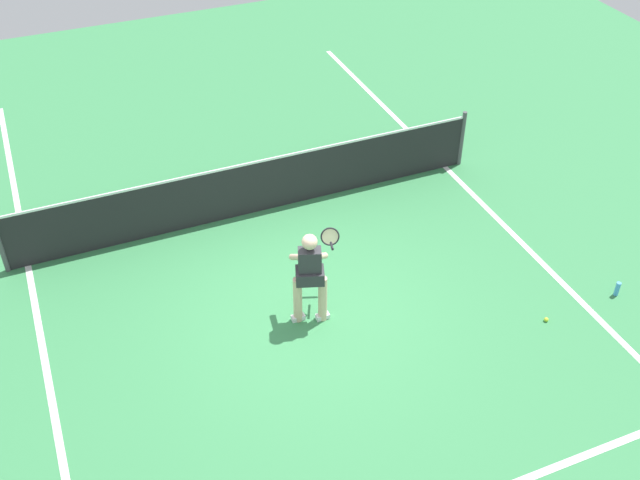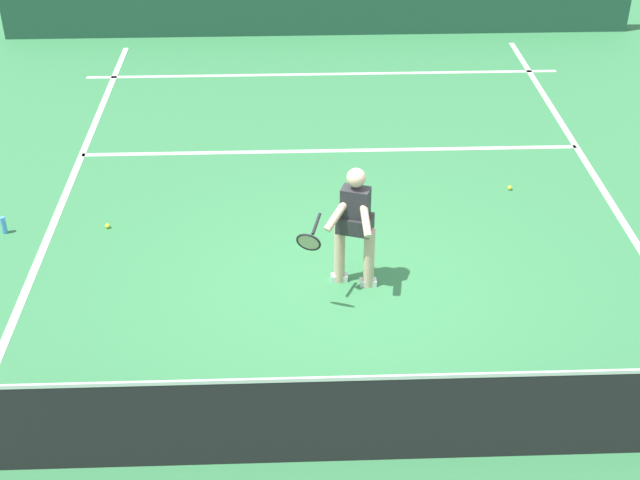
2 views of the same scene
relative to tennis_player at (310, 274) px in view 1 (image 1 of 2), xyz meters
The scene contains 7 objects.
ground_plane 0.87m from the tennis_player, 64.40° to the left, with size 24.27×24.27×0.00m, color #38844C.
sideline_left_marking 3.83m from the tennis_player, behind, with size 0.10×16.67×0.01m, color white.
sideline_right_marking 4.00m from the tennis_player, ahead, with size 0.10×16.67×0.01m, color white.
court_net 2.86m from the tennis_player, 88.29° to the left, with size 8.31×0.08×1.11m.
tennis_player is the anchor object (origin of this frame).
tennis_ball_near 3.55m from the tennis_player, 23.88° to the right, with size 0.07×0.07×0.07m, color #D1E533.
water_bottle 4.73m from the tennis_player, 16.47° to the right, with size 0.07×0.07×0.24m, color #4C9EE5.
Camera 1 is at (-3.09, -7.75, 7.81)m, focal length 42.78 mm.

